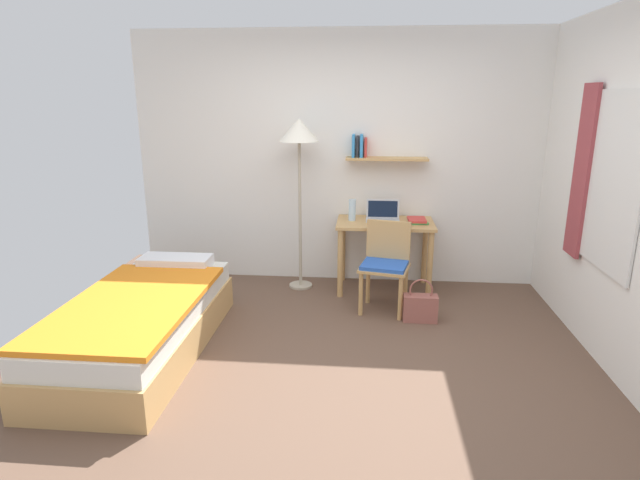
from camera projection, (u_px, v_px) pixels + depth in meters
The scene contains 10 objects.
ground_plane at pixel (331, 370), 3.82m from camera, with size 5.28×5.28×0.00m, color brown.
wall_back at pixel (346, 160), 5.41m from camera, with size 4.40×0.27×2.60m.
bed at pixel (142, 323), 4.03m from camera, with size 0.93×2.02×0.54m.
desk at pixel (385, 235), 5.25m from camera, with size 0.97×0.58×0.73m.
desk_chair at pixel (386, 262), 4.79m from camera, with size 0.50×0.46×0.83m.
standing_lamp at pixel (299, 140), 5.07m from camera, with size 0.40×0.40×1.74m.
laptop at pixel (383, 215), 5.27m from camera, with size 0.34×0.21×0.20m.
water_bottle at pixel (352, 210), 5.24m from camera, with size 0.07×0.07×0.22m, color silver.
book_stack at pixel (417, 220), 5.17m from camera, with size 0.20×0.25×0.04m.
handbag at pixel (420, 307), 4.62m from camera, with size 0.30×0.13×0.40m.
Camera 1 is at (0.23, -3.41, 1.95)m, focal length 29.09 mm.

